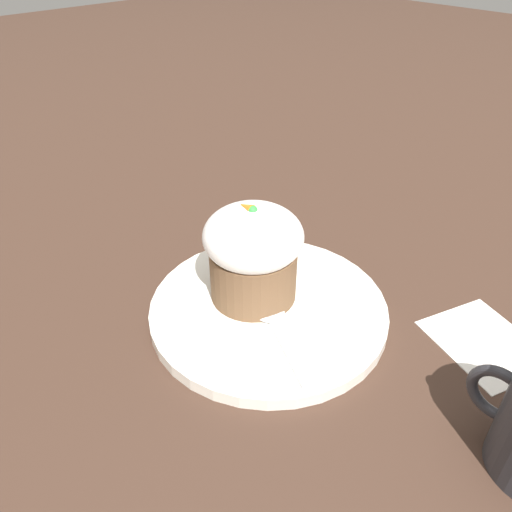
# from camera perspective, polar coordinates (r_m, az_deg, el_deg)

# --- Properties ---
(ground_plane) EXTENTS (4.00, 4.00, 0.00)m
(ground_plane) POSITION_cam_1_polar(r_m,az_deg,el_deg) (0.55, 1.41, -6.65)
(ground_plane) COLOR #3D281E
(dessert_plate) EXTENTS (0.26, 0.26, 0.01)m
(dessert_plate) POSITION_cam_1_polar(r_m,az_deg,el_deg) (0.55, 1.42, -6.10)
(dessert_plate) COLOR white
(dessert_plate) RESTS_ON ground_plane
(carrot_cake) EXTENTS (0.10, 0.10, 0.11)m
(carrot_cake) POSITION_cam_1_polar(r_m,az_deg,el_deg) (0.52, -0.00, 0.59)
(carrot_cake) COLOR brown
(carrot_cake) RESTS_ON dessert_plate
(spoon) EXTENTS (0.13, 0.08, 0.01)m
(spoon) POSITION_cam_1_polar(r_m,az_deg,el_deg) (0.52, 1.93, -7.20)
(spoon) COLOR silver
(spoon) RESTS_ON dessert_plate
(paper_napkin) EXTENTS (0.13, 0.12, 0.00)m
(paper_napkin) POSITION_cam_1_polar(r_m,az_deg,el_deg) (0.57, 24.72, -8.95)
(paper_napkin) COLOR white
(paper_napkin) RESTS_ON ground_plane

